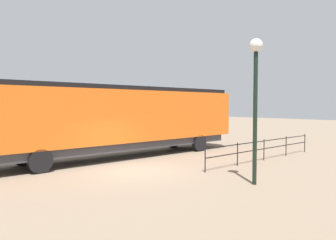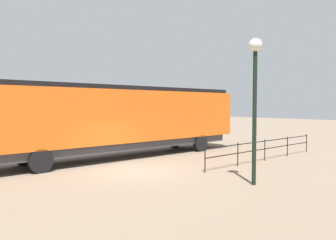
# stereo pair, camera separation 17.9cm
# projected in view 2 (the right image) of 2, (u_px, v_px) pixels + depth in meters

# --- Properties ---
(ground_plane) EXTENTS (120.00, 120.00, 0.00)m
(ground_plane) POSITION_uv_depth(u_px,v_px,m) (135.00, 171.00, 15.07)
(ground_plane) COLOR #84705B
(locomotive) EXTENTS (2.85, 16.37, 4.15)m
(locomotive) POSITION_uv_depth(u_px,v_px,m) (130.00, 118.00, 19.22)
(locomotive) COLOR orange
(locomotive) RESTS_ON ground_plane
(lamp_post) EXTENTS (0.51, 0.51, 5.60)m
(lamp_post) POSITION_uv_depth(u_px,v_px,m) (255.00, 81.00, 12.26)
(lamp_post) COLOR black
(lamp_post) RESTS_ON ground_plane
(platform_fence) EXTENTS (0.05, 9.79, 1.18)m
(platform_fence) POSITION_uv_depth(u_px,v_px,m) (265.00, 147.00, 17.83)
(platform_fence) COLOR black
(platform_fence) RESTS_ON ground_plane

